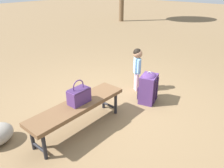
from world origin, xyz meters
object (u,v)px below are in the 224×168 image
handbag (79,95)px  child_standing (137,63)px  backpack_large (148,87)px  park_bench (78,107)px

handbag → child_standing: (1.62, 0.12, 0.01)m
child_standing → backpack_large: 0.58m
handbag → child_standing: size_ratio=0.41×
park_bench → backpack_large: bearing=-12.9°
park_bench → child_standing: bearing=4.2°
child_standing → backpack_large: size_ratio=1.46×
park_bench → handbag: size_ratio=4.36×
park_bench → child_standing: child_standing is taller
park_bench → backpack_large: 1.45m
park_bench → handbag: bearing=3.1°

